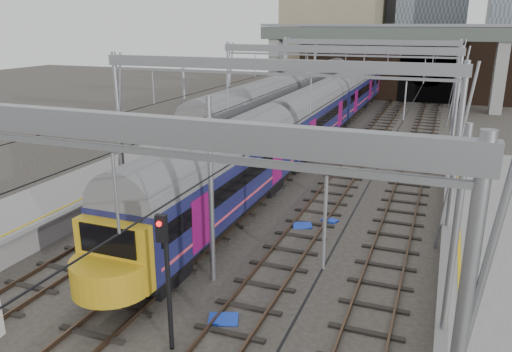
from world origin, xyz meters
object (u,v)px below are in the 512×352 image
at_px(train_main, 333,102).
at_px(signal_near_centre, 166,265).
at_px(signal_near_left, 178,192).
at_px(train_second, 329,81).

height_order(train_main, signal_near_centre, train_main).
xyz_separation_m(signal_near_left, signal_near_centre, (2.81, -5.61, -0.05)).
xyz_separation_m(train_main, train_second, (-4.00, 15.37, 0.12)).
distance_m(train_main, signal_near_left, 27.92).
height_order(train_main, signal_near_left, train_main).
bearing_deg(signal_near_centre, train_main, 86.71).
height_order(train_main, train_second, train_second).
bearing_deg(train_second, train_main, -75.41).
distance_m(train_second, signal_near_left, 43.46).
relative_size(train_second, signal_near_left, 15.63).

